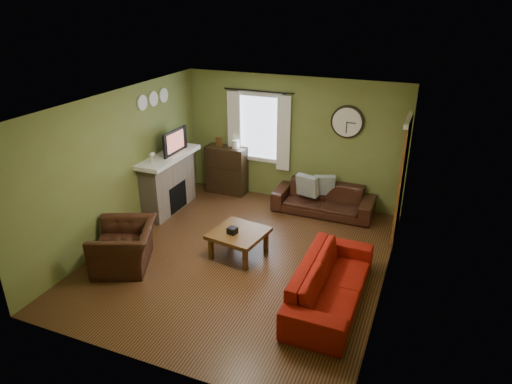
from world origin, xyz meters
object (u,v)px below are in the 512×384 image
at_px(coffee_table, 239,243).
at_px(bookshelf, 227,170).
at_px(sofa_brown, 323,199).
at_px(armchair, 125,246).
at_px(sofa_red, 331,282).

bearing_deg(coffee_table, bookshelf, 119.80).
bearing_deg(sofa_brown, bookshelf, 174.86).
height_order(bookshelf, armchair, bookshelf).
relative_size(bookshelf, sofa_brown, 0.53).
distance_m(sofa_brown, coffee_table, 2.31).
xyz_separation_m(bookshelf, armchair, (-0.23, -3.30, -0.18)).
relative_size(bookshelf, armchair, 0.98).
xyz_separation_m(sofa_brown, coffee_table, (-0.89, -2.13, -0.07)).
bearing_deg(armchair, coffee_table, 97.22).
height_order(sofa_red, coffee_table, sofa_red).
relative_size(bookshelf, sofa_red, 0.48).
height_order(bookshelf, sofa_red, bookshelf).
distance_m(bookshelf, sofa_brown, 2.25).
xyz_separation_m(sofa_brown, sofa_red, (0.83, -2.79, 0.03)).
relative_size(sofa_brown, armchair, 1.87).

